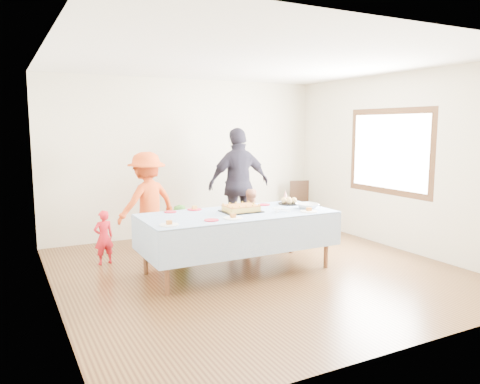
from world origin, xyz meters
The scene contains 22 objects.
ground centered at (0.00, 0.00, 0.00)m, with size 5.00×5.00×0.00m, color #432413.
room_walls centered at (0.05, 0.00, 1.77)m, with size 5.04×5.04×2.72m.
party_table centered at (-0.24, 0.11, 0.72)m, with size 2.50×1.10×0.78m.
birthday_cake centered at (-0.17, 0.15, 0.82)m, with size 0.50×0.38×0.09m.
rolls_tray centered at (0.73, 0.36, 0.82)m, with size 0.32×0.32×0.09m.
punch_bowl centered at (0.74, -0.06, 0.82)m, with size 0.29×0.29×0.07m, color silver.
party_hat centered at (0.80, 0.57, 0.87)m, with size 0.10×0.10×0.17m, color white.
fork_pile centered at (0.29, -0.09, 0.81)m, with size 0.24×0.18×0.07m, color white, non-canonical shape.
plate_red_far_a centered at (-1.00, 0.54, 0.79)m, with size 0.16×0.16×0.01m, color red.
plate_red_far_b centered at (-0.66, 0.57, 0.79)m, with size 0.19×0.19×0.01m, color red.
plate_red_far_c centered at (-0.19, 0.46, 0.79)m, with size 0.18×0.18×0.01m, color red.
plate_red_far_d centered at (0.37, 0.46, 0.79)m, with size 0.17×0.17×0.01m, color red.
plate_red_near centered at (-0.75, -0.20, 0.79)m, with size 0.18×0.18×0.01m, color red.
plate_white_left centered at (-1.28, -0.22, 0.79)m, with size 0.22×0.22×0.01m, color white.
plate_white_mid centered at (-0.46, -0.21, 0.79)m, with size 0.24×0.24×0.01m, color white.
plate_white_right centered at (0.63, -0.26, 0.79)m, with size 0.23×0.23×0.01m, color white.
dining_chair centered at (2.12, 2.05, 0.48)m, with size 0.46×0.46×0.86m.
toddler_left centered at (-1.73, 1.24, 0.38)m, with size 0.28×0.18×0.75m, color red.
toddler_mid centered at (-0.72, 0.96, 0.40)m, with size 0.39×0.25×0.80m, color #3B7326.
toddler_right centered at (0.46, 1.06, 0.47)m, with size 0.45×0.35×0.94m, color tan.
adult_left centered at (-0.99, 1.63, 0.76)m, with size 0.98×0.56×1.52m, color #E14D1C.
adult_right centered at (0.59, 1.67, 0.94)m, with size 1.10×0.46×1.87m, color #272431.
Camera 1 is at (-2.98, -5.20, 1.90)m, focal length 35.00 mm.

